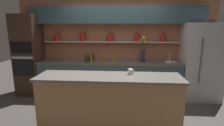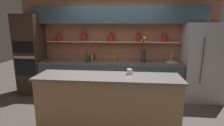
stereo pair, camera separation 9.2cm
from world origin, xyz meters
TOP-DOWN VIEW (x-y plane):
  - ground_plane at (0.00, 0.00)m, footprint 12.00×12.00m
  - back_wall_unit at (-0.00, 1.53)m, footprint 5.20×0.44m
  - back_counter_unit at (-0.15, 1.24)m, footprint 3.63×0.62m
  - island_counter at (0.00, -0.42)m, footprint 2.40×0.61m
  - refrigerator at (2.14, 1.20)m, footprint 0.91×0.73m
  - oven_tower at (-2.29, 1.24)m, footprint 0.62×0.64m
  - flower_vase at (0.71, 1.23)m, footprint 0.14×0.17m
  - sink_fixture at (1.42, 1.25)m, footprint 0.32×0.32m
  - bottle_oil_0 at (-0.59, 1.10)m, footprint 0.06×0.06m
  - bottle_sauce_1 at (-0.66, 1.24)m, footprint 0.05×0.05m
  - bottle_wine_2 at (-0.70, 1.07)m, footprint 0.08×0.08m
  - bottle_sauce_3 at (-0.29, 1.08)m, footprint 0.05×0.05m
  - bottle_oil_4 at (-0.03, 1.12)m, footprint 0.06×0.06m
  - bottle_oil_5 at (-0.58, 1.38)m, footprint 0.06×0.06m
  - coffee_mug at (0.36, -0.29)m, footprint 0.10×0.08m

SIDE VIEW (x-z plane):
  - ground_plane at x=0.00m, z-range 0.00..0.00m
  - back_counter_unit at x=-0.15m, z-range 0.00..0.92m
  - island_counter at x=0.00m, z-range 0.00..1.02m
  - sink_fixture at x=1.42m, z-range 0.82..1.07m
  - refrigerator at x=2.14m, z-range 0.00..1.90m
  - bottle_sauce_3 at x=-0.29m, z-range 0.91..1.07m
  - bottle_sauce_1 at x=-0.66m, z-range 0.91..1.08m
  - bottle_oil_5 at x=-0.58m, z-range 0.90..1.12m
  - bottle_oil_4 at x=-0.03m, z-range 0.90..1.13m
  - bottle_oil_0 at x=-0.59m, z-range 0.90..1.14m
  - bottle_wine_2 at x=-0.70m, z-range 0.88..1.17m
  - oven_tower at x=-2.29m, z-range 0.00..2.11m
  - coffee_mug at x=0.36m, z-range 1.02..1.11m
  - flower_vase at x=0.71m, z-range 0.81..1.46m
  - back_wall_unit at x=0.00m, z-range 0.25..2.85m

